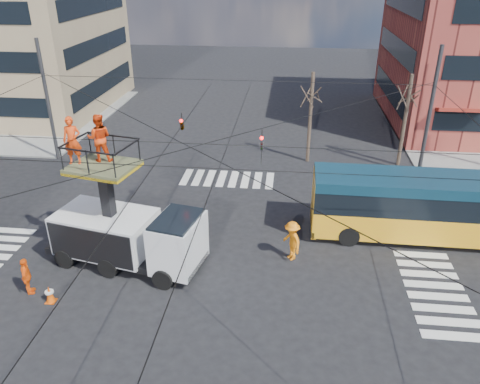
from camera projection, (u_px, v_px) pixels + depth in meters
name	position (u px, v px, depth m)	size (l,w,h in m)	color
ground	(197.00, 275.00, 20.26)	(120.00, 120.00, 0.00)	black
sidewalk_nw	(7.00, 115.00, 40.98)	(18.00, 18.00, 0.12)	slate
crosswalks	(197.00, 275.00, 20.26)	(22.40, 22.40, 0.02)	silver
overhead_network	(193.00, 181.00, 18.72)	(24.24, 24.24, 8.00)	#2D2D30
tree_a	(312.00, 94.00, 29.74)	(2.00, 2.00, 6.00)	#382B21
tree_b	(409.00, 96.00, 29.16)	(2.00, 2.00, 6.00)	#382B21
utility_truck	(126.00, 221.00, 20.13)	(7.33, 3.81, 6.71)	black
city_bus	(437.00, 207.00, 22.24)	(11.79, 2.77, 3.20)	gold
traffic_cone	(50.00, 294.00, 18.52)	(0.36, 0.36, 0.74)	#CE4908
worker_ground	(27.00, 276.00, 18.82)	(0.96, 0.40, 1.64)	#FA5E0F
flagger	(292.00, 241.00, 20.97)	(1.23, 0.71, 1.90)	orange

